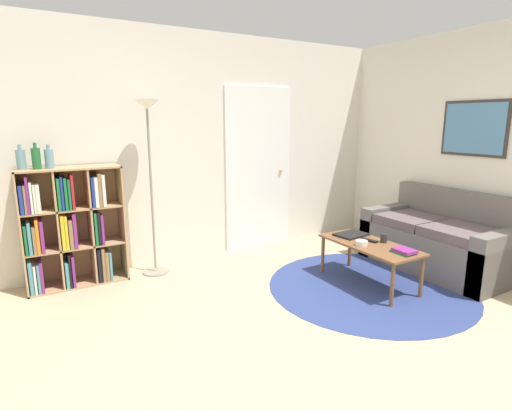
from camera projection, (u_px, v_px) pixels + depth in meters
The scene contains 16 objects.
ground_plane at pixel (391, 369), 2.65m from camera, with size 14.00×14.00×0.00m, color tan.
wall_back at pixel (216, 148), 4.77m from camera, with size 7.59×0.11×2.60m.
wall_right at pixel (444, 148), 4.69m from camera, with size 0.08×5.78×2.60m.
rug at pixel (370, 286), 3.95m from camera, with size 1.99×1.99×0.01m.
bookshelf at pixel (70, 227), 3.91m from camera, with size 0.93×0.34×1.18m.
floor_lamp at pixel (148, 137), 4.03m from camera, with size 0.28×0.28×1.82m.
couch at pixel (440, 242), 4.43m from camera, with size 0.81×1.53×0.86m.
coffee_table at pixel (369, 248), 3.95m from camera, with size 0.47×1.03×0.43m.
laptop at pixel (351, 234), 4.21m from camera, with size 0.35×0.28×0.02m.
bowl at pixel (362, 243), 3.87m from camera, with size 0.12×0.12×0.05m.
book_stack_on_table at pixel (404, 251), 3.65m from camera, with size 0.16×0.20×0.04m.
cup at pixel (384, 238), 3.97m from camera, with size 0.07×0.07×0.09m.
remote at pixel (369, 240), 4.01m from camera, with size 0.08×0.18×0.02m.
bottle_left at pixel (21, 159), 3.61m from camera, with size 0.08×0.08×0.22m.
bottle_middle at pixel (36, 158), 3.63m from camera, with size 0.08×0.08×0.24m.
bottle_right at pixel (49, 158), 3.69m from camera, with size 0.08×0.08×0.22m.
Camera 1 is at (-1.97, -1.60, 1.62)m, focal length 28.00 mm.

